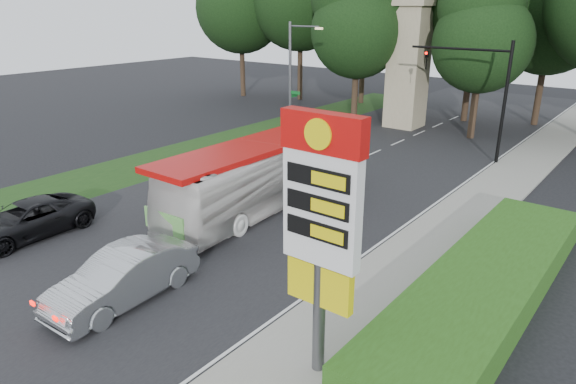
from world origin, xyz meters
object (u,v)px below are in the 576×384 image
Objects in this scene: transit_bus at (258,176)px; sedan_silver at (123,277)px; traffic_signal_mast at (484,84)px; gas_station_pylon at (321,215)px; suv_charcoal at (26,220)px; monument at (409,60)px; streetlight_signs at (293,75)px.

sedan_silver is at bearing -82.67° from transit_bus.
traffic_signal_mast is at bearing 64.80° from transit_bus.
transit_bus is (-8.80, 7.79, -2.87)m from gas_station_pylon.
gas_station_pylon is at bearing -80.91° from traffic_signal_mast.
sedan_silver is at bearing -98.38° from traffic_signal_mast.
gas_station_pylon reaches higher than transit_bus.
suv_charcoal is (-14.26, -0.50, -3.71)m from gas_station_pylon.
gas_station_pylon is at bearing 5.19° from sedan_silver.
sedan_silver is 7.37m from suv_charcoal.
sedan_silver is 0.97× the size of suv_charcoal.
monument is 20.66m from transit_bus.
streetlight_signs is 0.71× the size of transit_bus.
monument is at bearing 95.41° from sedan_silver.
monument is 0.89× the size of transit_bus.
transit_bus reaches higher than suv_charcoal.
transit_bus is at bearing -83.23° from monument.
streetlight_signs is 0.80× the size of monument.
gas_station_pylon is 0.86× the size of streetlight_signs.
traffic_signal_mast is 23.56m from sedan_silver.
transit_bus is (7.39, -12.23, -2.86)m from streetlight_signs.
gas_station_pylon is at bearing -46.33° from transit_bus.
traffic_signal_mast is 0.72× the size of monument.
monument reaches higher than traffic_signal_mast.
monument is (-11.20, 28.01, 0.66)m from gas_station_pylon.
streetlight_signs reaches higher than sedan_silver.
monument is 29.62m from sedan_silver.
traffic_signal_mast is 9.76m from monument.
streetlight_signs is 1.51× the size of suv_charcoal.
traffic_signal_mast reaches higher than suv_charcoal.
suv_charcoal is (1.93, -20.51, -3.70)m from streetlight_signs.
sedan_silver is (-6.91, -0.99, -3.60)m from gas_station_pylon.
gas_station_pylon is 22.29m from traffic_signal_mast.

